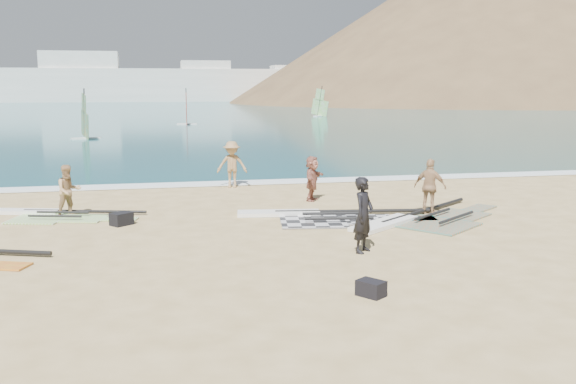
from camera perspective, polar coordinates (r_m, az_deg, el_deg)
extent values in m
plane|color=tan|center=(14.73, 1.72, -6.41)|extent=(300.00, 300.00, 0.00)
cube|color=#0B4553|center=(145.86, -10.67, 7.73)|extent=(300.00, 240.00, 0.06)
cube|color=white|center=(26.58, -4.52, 0.73)|extent=(300.00, 1.20, 0.04)
cube|color=white|center=(164.61, -17.93, 9.02)|extent=(160.00, 8.00, 8.00)
cube|color=white|center=(164.62, -17.96, 9.71)|extent=(18.00, 7.00, 12.00)
cube|color=white|center=(164.31, -7.34, 9.74)|extent=(12.00, 7.00, 10.00)
cube|color=white|center=(168.19, 1.31, 9.64)|extent=(16.00, 7.00, 9.00)
cube|color=white|center=(173.85, 7.83, 9.88)|extent=(10.00, 7.00, 11.00)
cone|color=brown|center=(168.79, 19.85, 7.55)|extent=(143.00, 143.00, 45.00)
cube|color=#252527|center=(19.23, 2.19, -2.57)|extent=(2.22, 2.40, 0.04)
cube|color=#252527|center=(19.48, 7.23, -2.48)|extent=(1.69, 1.59, 0.04)
cube|color=#252527|center=(19.79, 11.20, -2.40)|extent=(1.37, 0.82, 0.04)
cylinder|color=black|center=(20.34, 5.83, -1.71)|extent=(4.91, 0.82, 0.12)
cylinder|color=black|center=(19.66, 4.26, -1.90)|extent=(2.03, 0.37, 0.09)
cylinder|color=black|center=(18.93, 4.58, -2.35)|extent=(2.03, 0.37, 0.09)
cube|color=white|center=(20.09, -0.83, -1.92)|extent=(2.65, 1.06, 0.12)
cube|color=#7FCF2D|center=(20.96, -21.19, -2.20)|extent=(1.94, 2.06, 0.04)
cube|color=#7FCF2D|center=(20.43, -17.69, -2.30)|extent=(1.45, 1.39, 0.04)
cube|color=#7FCF2D|center=(20.06, -14.72, -2.37)|extent=(1.13, 0.77, 0.04)
cylinder|color=black|center=(21.21, -17.61, -1.65)|extent=(3.83, 1.13, 0.09)
cylinder|color=black|center=(20.97, -19.38, -1.71)|extent=(1.59, 0.49, 0.07)
cylinder|color=black|center=(20.42, -20.03, -2.03)|extent=(1.59, 0.49, 0.07)
cube|color=white|center=(21.96, -22.20, -1.65)|extent=(2.13, 1.08, 0.12)
cube|color=#EC5C28|center=(19.18, 12.68, -2.83)|extent=(2.94, 2.98, 0.04)
cube|color=#EC5C28|center=(20.74, 14.99, -2.00)|extent=(2.11, 2.09, 0.04)
cube|color=#EC5C28|center=(22.03, 16.62, -1.41)|extent=(1.46, 1.34, 0.04)
cylinder|color=black|center=(20.87, 12.13, -1.59)|extent=(4.13, 3.22, 0.12)
cylinder|color=black|center=(20.00, 12.76, -1.92)|extent=(1.73, 1.36, 0.09)
cylinder|color=black|center=(19.66, 14.76, -2.19)|extent=(1.73, 1.36, 0.09)
cube|color=white|center=(18.81, 8.56, -2.82)|extent=(2.55, 2.20, 0.12)
cube|color=#CE4723|center=(15.85, -24.11, -6.03)|extent=(1.34, 0.99, 0.04)
cube|color=black|center=(19.30, -14.59, -2.33)|extent=(0.72, 0.70, 0.37)
cube|color=black|center=(12.62, 7.39, -8.49)|extent=(0.59, 0.63, 0.31)
imported|color=black|center=(15.63, 6.73, -2.04)|extent=(0.78, 0.80, 1.85)
imported|color=tan|center=(20.93, -18.93, 0.10)|extent=(0.98, 0.90, 1.62)
imported|color=#A0794D|center=(25.56, -5.00, 2.46)|extent=(1.30, 0.89, 1.85)
imported|color=tan|center=(20.64, 12.52, 0.47)|extent=(1.05, 1.01, 1.76)
imported|color=#A76552|center=(22.56, 2.16, 1.23)|extent=(1.15, 1.51, 1.59)
cube|color=white|center=(50.51, -17.55, 4.56)|extent=(2.19, 1.21, 0.12)
cube|color=orange|center=(50.44, -17.61, 5.72)|extent=(0.82, 2.48, 2.29)
cube|color=orange|center=(50.37, -17.70, 7.51)|extent=(0.49, 1.40, 1.59)
cylinder|color=black|center=(50.39, -17.66, 6.71)|extent=(0.30, 0.72, 3.64)
cube|color=white|center=(67.10, -8.98, 5.99)|extent=(2.10, 0.73, 0.12)
cube|color=#DF204B|center=(67.04, -9.01, 6.85)|extent=(0.21, 2.53, 2.25)
cube|color=#DF204B|center=(66.99, -9.04, 8.17)|extent=(0.15, 1.42, 1.56)
cylinder|color=black|center=(67.01, -9.02, 7.58)|extent=(0.13, 0.72, 3.57)
cube|color=white|center=(83.82, 2.84, 6.77)|extent=(2.05, 1.95, 0.13)
cube|color=#62C92A|center=(83.78, 2.85, 7.50)|extent=(1.85, 2.03, 2.39)
cube|color=#62C92A|center=(83.74, 2.86, 8.62)|extent=(1.06, 1.16, 1.66)
cylinder|color=black|center=(83.75, 2.85, 8.12)|extent=(0.58, 0.62, 3.80)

